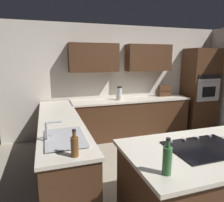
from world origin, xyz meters
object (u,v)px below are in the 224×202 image
dish_soap_bottle (75,146)px  oil_bottle (167,160)px  sink_unit (64,138)px  blender (120,94)px  wall_oven (200,89)px  cooktop (205,147)px  spice_rack (165,91)px

dish_soap_bottle → oil_bottle: 0.87m
dish_soap_bottle → oil_bottle: size_ratio=0.87×
sink_unit → blender: (-1.43, -2.02, 0.11)m
blender → dish_soap_bottle: bearing=61.2°
blender → wall_oven: bearing=-179.5°
oil_bottle → blender: bearing=-102.9°
cooktop → dish_soap_bottle: bearing=-10.1°
spice_rack → dish_soap_bottle: size_ratio=1.20×
cooktop → dish_soap_bottle: (1.34, -0.24, 0.10)m
sink_unit → blender: size_ratio=2.27×
spice_rack → dish_soap_bottle: bearing=44.8°
sink_unit → oil_bottle: size_ratio=2.22×
spice_rack → dish_soap_bottle: (2.62, 2.60, -0.04)m
sink_unit → spice_rack: bearing=-141.6°
blender → spice_rack: size_ratio=0.94×
oil_bottle → cooktop: bearing=-154.8°
cooktop → oil_bottle: size_ratio=2.42×
wall_oven → oil_bottle: wall_oven is taller
oil_bottle → sink_unit: bearing=-54.6°
wall_oven → blender: wall_oven is taller
blender → spice_rack: 1.25m
spice_rack → oil_bottle: (1.95, 3.15, -0.02)m
dish_soap_bottle → oil_bottle: bearing=140.7°
blender → dish_soap_bottle: blender is taller
wall_oven → oil_bottle: 4.25m
dish_soap_bottle → blender: bearing=-118.8°
wall_oven → cooktop: (2.28, 2.75, -0.14)m
wall_oven → oil_bottle: bearing=46.1°
cooktop → oil_bottle: 0.74m
wall_oven → sink_unit: bearing=29.0°
spice_rack → dish_soap_bottle: spice_rack is taller
dish_soap_bottle → cooktop: bearing=169.9°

